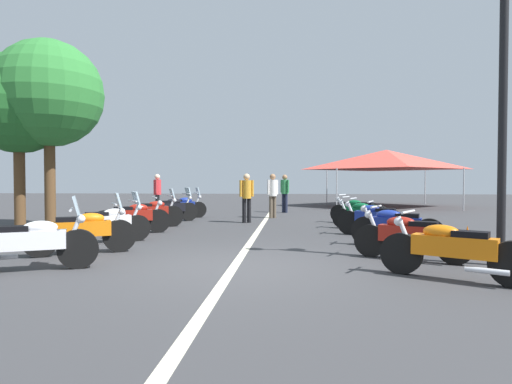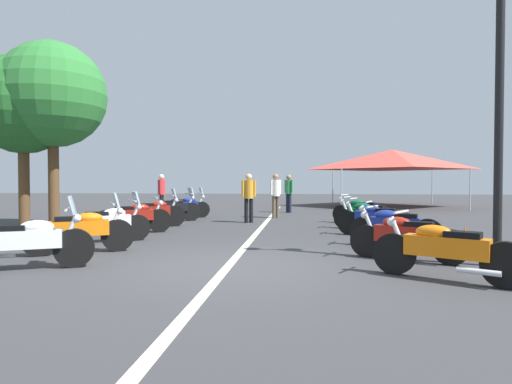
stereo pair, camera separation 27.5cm
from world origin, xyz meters
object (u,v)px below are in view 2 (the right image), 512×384
bystander_1 (162,191)px  roadside_tree_1 (53,96)px  motorcycle_left_row_0 (27,241)px  motorcycle_left_row_4 (154,212)px  street_lamp_twin_globe (500,64)px  roadside_tree_0 (23,105)px  event_tent (392,159)px  motorcycle_left_row_6 (185,206)px  motorcycle_right_row_0 (445,250)px  motorcycle_left_row_5 (173,208)px  traffic_cone_1 (464,243)px  motorcycle_right_row_5 (361,211)px  motorcycle_right_row_3 (376,219)px  motorcycle_left_row_2 (108,223)px  motorcycle_left_row_3 (133,217)px  bystander_2 (289,190)px  motorcycle_right_row_1 (405,236)px  motorcycle_right_row_4 (368,215)px  bystander_0 (276,192)px  motorcycle_left_row_1 (81,230)px

bystander_1 → roadside_tree_1: roadside_tree_1 is taller
motorcycle_left_row_0 → motorcycle_left_row_4: 6.59m
street_lamp_twin_globe → roadside_tree_0: bearing=68.3°
roadside_tree_0 → event_tent: 18.43m
motorcycle_left_row_6 → motorcycle_right_row_0: (-9.99, -6.65, -0.00)m
motorcycle_left_row_5 → event_tent: event_tent is taller
traffic_cone_1 → motorcycle_right_row_5: bearing=9.6°
motorcycle_left_row_4 → motorcycle_right_row_3: (-1.58, -6.61, -0.01)m
motorcycle_right_row_0 → motorcycle_right_row_3: 5.07m
motorcycle_left_row_2 → motorcycle_right_row_3: bearing=-21.7°
motorcycle_left_row_4 → bystander_1: bearing=76.3°
motorcycle_left_row_3 → motorcycle_right_row_0: motorcycle_left_row_3 is taller
motorcycle_left_row_3 → bystander_1: size_ratio=1.12×
motorcycle_right_row_0 → motorcycle_right_row_3: same height
motorcycle_left_row_5 → bystander_1: bystander_1 is taller
motorcycle_left_row_4 → traffic_cone_1: bearing=-60.4°
motorcycle_left_row_5 → event_tent: 13.99m
motorcycle_right_row_3 → bystander_2: size_ratio=1.16×
motorcycle_right_row_0 → traffic_cone_1: motorcycle_right_row_0 is taller
street_lamp_twin_globe → motorcycle_right_row_0: bearing=134.2°
motorcycle_right_row_1 → motorcycle_right_row_5: (6.79, -0.11, 0.00)m
motorcycle_left_row_3 → motorcycle_right_row_4: 6.81m
motorcycle_left_row_4 → event_tent: 15.36m
motorcycle_right_row_4 → roadside_tree_0: 11.02m
motorcycle_right_row_1 → street_lamp_twin_globe: street_lamp_twin_globe is taller
bystander_0 → roadside_tree_0: bearing=78.4°
motorcycle_left_row_3 → bystander_0: bystander_0 is taller
motorcycle_left_row_4 → event_tent: (11.72, -9.68, 2.17)m
motorcycle_left_row_0 → motorcycle_right_row_4: (6.56, -6.43, -0.03)m
motorcycle_right_row_5 → motorcycle_left_row_2: bearing=67.2°
motorcycle_left_row_2 → street_lamp_twin_globe: 8.69m
motorcycle_left_row_5 → motorcycle_left_row_6: (1.54, -0.03, -0.01)m
motorcycle_left_row_2 → street_lamp_twin_globe: (-2.02, -7.91, 2.99)m
motorcycle_left_row_6 → traffic_cone_1: motorcycle_left_row_6 is taller
motorcycle_right_row_0 → traffic_cone_1: (1.97, -0.99, -0.17)m
motorcycle_left_row_1 → motorcycle_right_row_5: motorcycle_left_row_1 is taller
motorcycle_right_row_4 → bystander_0: bearing=-25.8°
motorcycle_left_row_0 → motorcycle_right_row_5: (8.30, -6.48, -0.02)m
traffic_cone_1 → motorcycle_right_row_0: bearing=153.5°
motorcycle_right_row_4 → street_lamp_twin_globe: street_lamp_twin_globe is taller
traffic_cone_1 → roadside_tree_1: size_ratio=0.11×
motorcycle_right_row_3 → roadside_tree_1: bearing=17.3°
motorcycle_right_row_4 → bystander_1: bearing=-5.6°
motorcycle_left_row_6 → street_lamp_twin_globe: bearing=-74.9°
motorcycle_left_row_1 → street_lamp_twin_globe: street_lamp_twin_globe is taller
traffic_cone_1 → roadside_tree_1: 12.10m
street_lamp_twin_globe → traffic_cone_1: 3.26m
bystander_0 → bystander_2: bystander_2 is taller
street_lamp_twin_globe → bystander_2: 12.85m
bystander_0 → motorcycle_left_row_1: bearing=116.4°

